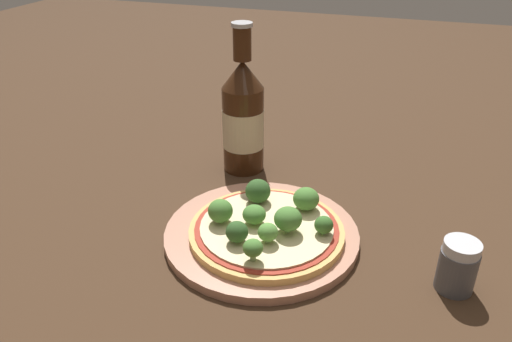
{
  "coord_description": "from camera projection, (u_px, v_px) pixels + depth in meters",
  "views": [
    {
      "loc": [
        0.15,
        -0.51,
        0.4
      ],
      "look_at": [
        -0.05,
        0.07,
        0.06
      ],
      "focal_mm": 35.0,
      "sensor_mm": 36.0,
      "label": 1
    }
  ],
  "objects": [
    {
      "name": "ground_plane",
      "position": [
        272.0,
        240.0,
        0.66
      ],
      "size": [
        3.0,
        3.0,
        0.0
      ],
      "primitive_type": "plane",
      "color": "#3D2819"
    },
    {
      "name": "plate",
      "position": [
        261.0,
        235.0,
        0.66
      ],
      "size": [
        0.26,
        0.26,
        0.01
      ],
      "color": "tan",
      "rests_on": "ground_plane"
    },
    {
      "name": "pizza",
      "position": [
        267.0,
        230.0,
        0.65
      ],
      "size": [
        0.2,
        0.2,
        0.01
      ],
      "color": "tan",
      "rests_on": "plate"
    },
    {
      "name": "broccoli_floret_0",
      "position": [
        254.0,
        214.0,
        0.64
      ],
      "size": [
        0.03,
        0.03,
        0.03
      ],
      "color": "#89A866",
      "rests_on": "pizza"
    },
    {
      "name": "broccoli_floret_1",
      "position": [
        324.0,
        224.0,
        0.62
      ],
      "size": [
        0.02,
        0.02,
        0.02
      ],
      "color": "#89A866",
      "rests_on": "pizza"
    },
    {
      "name": "broccoli_floret_2",
      "position": [
        237.0,
        232.0,
        0.61
      ],
      "size": [
        0.03,
        0.03,
        0.03
      ],
      "color": "#89A866",
      "rests_on": "pizza"
    },
    {
      "name": "broccoli_floret_3",
      "position": [
        220.0,
        211.0,
        0.64
      ],
      "size": [
        0.03,
        0.03,
        0.03
      ],
      "color": "#89A866",
      "rests_on": "pizza"
    },
    {
      "name": "broccoli_floret_4",
      "position": [
        253.0,
        248.0,
        0.57
      ],
      "size": [
        0.02,
        0.02,
        0.03
      ],
      "color": "#89A866",
      "rests_on": "pizza"
    },
    {
      "name": "broccoli_floret_5",
      "position": [
        288.0,
        219.0,
        0.62
      ],
      "size": [
        0.04,
        0.04,
        0.03
      ],
      "color": "#89A866",
      "rests_on": "pizza"
    },
    {
      "name": "broccoli_floret_6",
      "position": [
        306.0,
        199.0,
        0.67
      ],
      "size": [
        0.04,
        0.04,
        0.03
      ],
      "color": "#89A866",
      "rests_on": "pizza"
    },
    {
      "name": "broccoli_floret_7",
      "position": [
        258.0,
        191.0,
        0.69
      ],
      "size": [
        0.04,
        0.04,
        0.03
      ],
      "color": "#89A866",
      "rests_on": "pizza"
    },
    {
      "name": "broccoli_floret_8",
      "position": [
        268.0,
        232.0,
        0.61
      ],
      "size": [
        0.02,
        0.02,
        0.03
      ],
      "color": "#89A866",
      "rests_on": "pizza"
    },
    {
      "name": "beer_bottle",
      "position": [
        243.0,
        117.0,
        0.79
      ],
      "size": [
        0.07,
        0.07,
        0.24
      ],
      "color": "#381E0F",
      "rests_on": "ground_plane"
    },
    {
      "name": "pepper_shaker",
      "position": [
        458.0,
        266.0,
        0.56
      ],
      "size": [
        0.04,
        0.04,
        0.06
      ],
      "color": "#4C4C51",
      "rests_on": "ground_plane"
    }
  ]
}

